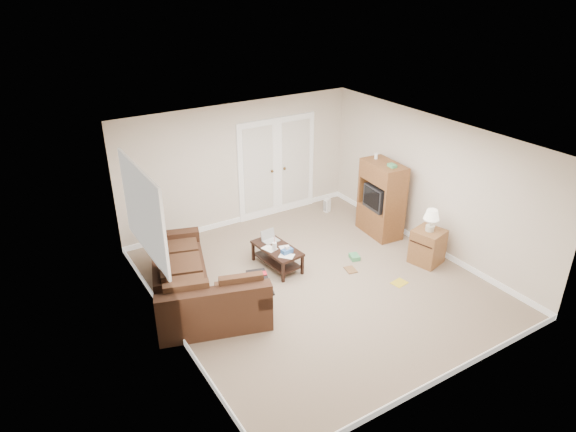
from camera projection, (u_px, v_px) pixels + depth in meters
floor at (316, 282)px, 8.67m from camera, size 5.50×5.50×0.00m
ceiling at (320, 140)px, 7.57m from camera, size 5.00×5.50×0.02m
wall_left at (166, 259)px, 6.94m from camera, size 0.02×5.50×2.50m
wall_right at (431, 184)px, 9.30m from camera, size 0.02×5.50×2.50m
wall_back at (239, 165)px, 10.22m from camera, size 5.00×0.02×2.50m
wall_front at (452, 303)px, 6.02m from camera, size 5.00×0.02×2.50m
baseboards at (316, 280)px, 8.65m from camera, size 5.00×5.50×0.10m
french_doors at (277, 167)px, 10.69m from camera, size 1.80×0.05×2.13m
window_left at (143, 211)px, 7.59m from camera, size 0.05×1.92×1.42m
sectional_sofa at (194, 287)px, 8.02m from camera, size 1.83×2.87×0.77m
coffee_table at (277, 256)px, 9.04m from camera, size 0.58×1.01×0.66m
tv_armoire at (381, 199)px, 9.97m from camera, size 0.59×0.96×1.59m
side_cabinet at (428, 244)px, 9.11m from camera, size 0.60×0.60×1.04m
space_heater at (327, 205)px, 11.11m from camera, size 0.14×0.13×0.30m
floor_magazine at (399, 283)px, 8.65m from camera, size 0.29×0.24×0.01m
floor_greenbox at (354, 257)px, 9.35m from camera, size 0.21×0.24×0.08m
floor_book at (346, 271)px, 8.99m from camera, size 0.22×0.27×0.02m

